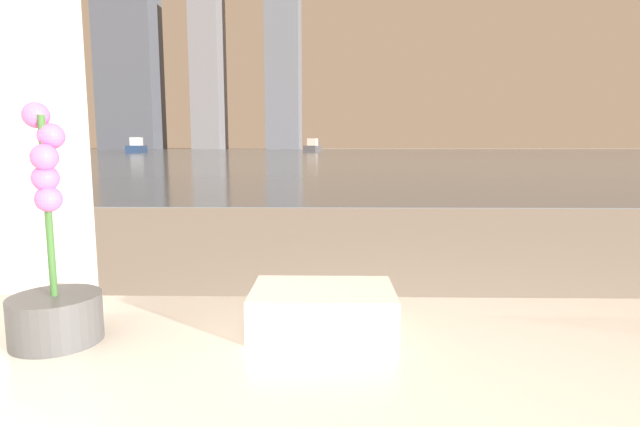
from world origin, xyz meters
The scene contains 8 objects.
potted_orchid centered at (-0.54, 0.82, 0.63)m, with size 0.16×0.16×0.43m.
towel_stack centered at (-0.06, 0.90, 0.57)m, with size 0.27×0.18×0.08m.
harbor_water centered at (0.00, 62.00, 0.01)m, with size 180.00×110.00×0.01m.
harbor_boat_3 centered at (-2.40, 67.72, 0.64)m, with size 2.35×4.94×1.78m.
harbor_boat_4 centered at (-23.02, 59.22, 0.64)m, with size 2.49×5.02×1.80m.
skyline_tower_0 centered at (-46.53, 118.00, 18.39)m, with size 12.93×9.75×36.77m.
skyline_tower_1 centered at (-28.19, 118.00, 17.67)m, with size 6.36×10.22×35.33m.
skyline_tower_2 centered at (-10.69, 118.00, 21.63)m, with size 7.39×13.33×43.26m.
Camera 1 is at (-0.05, -0.03, 0.89)m, focal length 28.00 mm.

